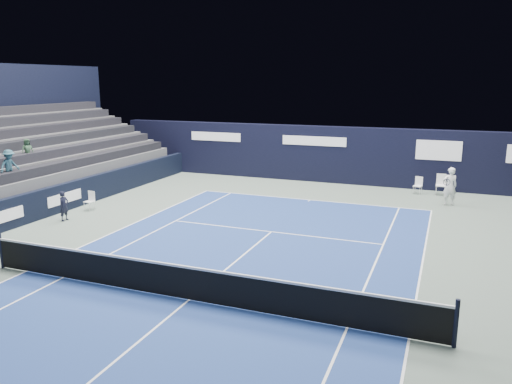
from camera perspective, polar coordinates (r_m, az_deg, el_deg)
ground at (r=14.95m, az=-3.94°, el=-9.24°), size 48.00×48.00×0.00m
court_surface at (r=13.32m, az=-7.68°, el=-12.16°), size 10.97×23.77×0.01m
folding_chair_back_a at (r=26.27m, az=18.09°, el=1.06°), size 0.46×0.48×0.86m
folding_chair_back_b at (r=26.33m, az=20.39°, el=0.96°), size 0.46×0.45×1.04m
line_judge_chair at (r=23.00m, az=-18.41°, el=-0.80°), size 0.40×0.39×0.83m
line_judge at (r=21.59m, az=-21.10°, el=-1.50°), size 0.33×0.47×1.21m
court_markings at (r=13.32m, az=-7.68°, el=-12.14°), size 11.03×23.83×0.00m
tennis_net at (r=13.12m, az=-7.74°, el=-10.16°), size 12.90×0.10×1.10m
back_sponsor_wall at (r=27.97m, az=8.75°, el=4.25°), size 26.00×0.63×3.10m
side_barrier_left at (r=23.15m, az=-21.35°, el=-0.62°), size 0.33×22.00×1.20m
spectator_stand at (r=26.26m, az=-26.21°, el=3.44°), size 6.00×18.00×6.40m
tennis_player at (r=24.27m, az=21.27°, el=0.63°), size 0.74×0.92×1.74m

